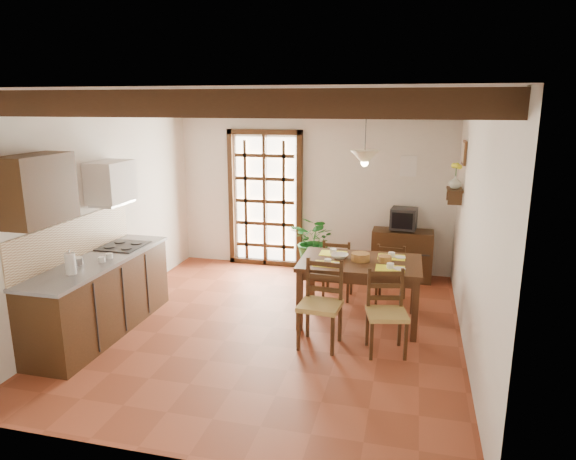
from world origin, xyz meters
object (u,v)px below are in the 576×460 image
(chair_far_right, at_px, (391,284))
(potted_plant, at_px, (315,242))
(dining_table, at_px, (360,269))
(sideboard, at_px, (402,255))
(chair_near_right, at_px, (386,328))
(pendant_lamp, at_px, (365,156))
(chair_far_left, at_px, (337,279))
(chair_near_left, at_px, (320,320))
(kitchen_counter, at_px, (101,295))
(crt_tv, at_px, (404,219))

(chair_far_right, distance_m, potted_plant, 1.50)
(dining_table, relative_size, sideboard, 1.62)
(chair_near_right, xyz_separation_m, sideboard, (0.09, 2.54, 0.10))
(chair_near_right, distance_m, sideboard, 2.54)
(chair_far_right, relative_size, pendant_lamp, 1.02)
(dining_table, xyz_separation_m, chair_far_left, (-0.38, 0.75, -0.43))
(chair_near_left, bearing_deg, pendant_lamp, 72.07)
(chair_near_left, height_order, chair_far_right, chair_near_left)
(pendant_lamp, bearing_deg, dining_table, -90.00)
(chair_far_left, bearing_deg, kitchen_counter, 36.19)
(chair_near_left, bearing_deg, dining_table, 69.47)
(sideboard, relative_size, pendant_lamp, 1.09)
(chair_near_left, height_order, chair_near_right, chair_near_left)
(chair_far_right, distance_m, crt_tv, 1.24)
(chair_far_right, height_order, pendant_lamp, pendant_lamp)
(chair_near_left, relative_size, chair_far_right, 1.14)
(kitchen_counter, relative_size, chair_far_right, 2.62)
(potted_plant, bearing_deg, chair_near_right, -61.89)
(sideboard, height_order, crt_tv, crt_tv)
(chair_far_right, xyz_separation_m, potted_plant, (-1.22, 0.82, 0.30))
(crt_tv, height_order, potted_plant, potted_plant)
(chair_near_left, relative_size, chair_far_left, 1.13)
(crt_tv, distance_m, pendant_lamp, 2.07)
(chair_near_right, bearing_deg, potted_plant, 105.41)
(chair_near_right, xyz_separation_m, pendant_lamp, (-0.38, 0.85, 1.79))
(kitchen_counter, relative_size, chair_near_right, 2.44)
(dining_table, relative_size, crt_tv, 3.61)
(chair_far_left, height_order, sideboard, chair_far_left)
(potted_plant, bearing_deg, dining_table, -61.28)
(crt_tv, bearing_deg, chair_far_right, -90.28)
(dining_table, xyz_separation_m, chair_near_left, (-0.36, -0.76, -0.39))
(chair_near_left, distance_m, sideboard, 2.68)
(pendant_lamp, bearing_deg, chair_near_right, -65.95)
(dining_table, distance_m, pendant_lamp, 1.38)
(chair_near_left, distance_m, chair_far_left, 1.52)
(chair_near_left, xyz_separation_m, chair_far_right, (0.71, 1.53, -0.04))
(chair_far_right, bearing_deg, crt_tv, -91.30)
(chair_near_right, height_order, chair_far_right, chair_near_right)
(crt_tv, relative_size, potted_plant, 0.20)
(chair_far_right, bearing_deg, chair_near_right, 95.89)
(kitchen_counter, xyz_separation_m, potted_plant, (2.10, 2.62, 0.10))
(chair_far_right, bearing_deg, pendant_lamp, 66.82)
(dining_table, bearing_deg, potted_plant, 117.74)
(chair_near_left, bearing_deg, crt_tv, 76.55)
(crt_tv, xyz_separation_m, potted_plant, (-1.33, -0.20, -0.40))
(dining_table, distance_m, potted_plant, 1.81)
(sideboard, distance_m, crt_tv, 0.58)
(chair_far_left, relative_size, pendant_lamp, 1.03)
(chair_far_right, height_order, crt_tv, crt_tv)
(kitchen_counter, height_order, chair_near_right, kitchen_counter)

